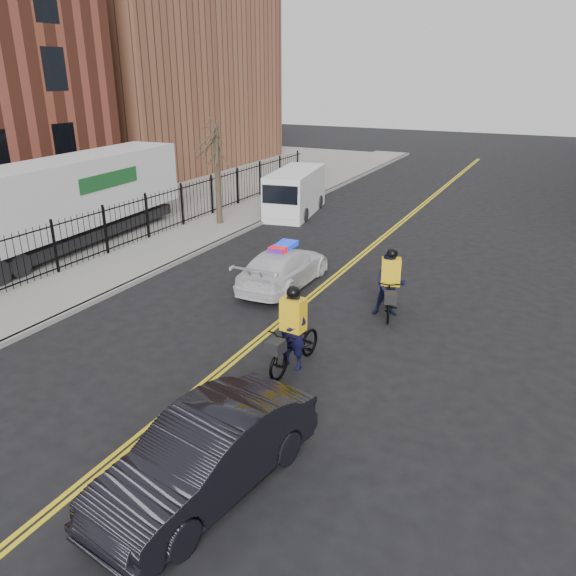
% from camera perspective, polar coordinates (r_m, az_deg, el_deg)
% --- Properties ---
extents(ground, '(120.00, 120.00, 0.00)m').
position_cam_1_polar(ground, '(15.43, -3.38, -5.57)').
color(ground, black).
rests_on(ground, ground).
extents(center_line_left, '(0.10, 60.00, 0.01)m').
position_cam_1_polar(center_line_left, '(22.22, 6.69, 2.88)').
color(center_line_left, yellow).
rests_on(center_line_left, ground).
extents(center_line_right, '(0.10, 60.00, 0.01)m').
position_cam_1_polar(center_line_right, '(22.17, 7.08, 2.82)').
color(center_line_right, yellow).
rests_on(center_line_right, ground).
extents(sidewalk, '(3.00, 60.00, 0.15)m').
position_cam_1_polar(sidewalk, '(25.53, -9.19, 5.35)').
color(sidewalk, gray).
rests_on(sidewalk, ground).
extents(curb, '(0.20, 60.00, 0.15)m').
position_cam_1_polar(curb, '(24.71, -6.33, 4.96)').
color(curb, gray).
rests_on(curb, ground).
extents(iron_fence, '(0.12, 28.00, 2.00)m').
position_cam_1_polar(iron_fence, '(26.18, -12.02, 7.65)').
color(iron_fence, black).
rests_on(iron_fence, ground).
extents(lot_pad, '(18.00, 60.00, 0.02)m').
position_cam_1_polar(lot_pad, '(32.65, -24.55, 7.06)').
color(lot_pad, gray).
rests_on(lot_pad, ground).
extents(warehouse_far, '(14.00, 18.00, 14.00)m').
position_cam_1_polar(warehouse_far, '(46.74, -14.32, 20.71)').
color(warehouse_far, brown).
rests_on(warehouse_far, ground).
extents(street_tree, '(3.20, 3.20, 4.80)m').
position_cam_1_polar(street_tree, '(26.51, -7.27, 13.68)').
color(street_tree, '#32281E').
rests_on(street_tree, sidewalk).
extents(police_cruiser, '(1.97, 4.62, 1.49)m').
position_cam_1_polar(police_cruiser, '(19.19, -0.46, 2.14)').
color(police_cruiser, white).
rests_on(police_cruiser, ground).
extents(dark_sedan, '(2.31, 4.80, 1.52)m').
position_cam_1_polar(dark_sedan, '(10.21, -8.24, -16.37)').
color(dark_sedan, black).
rests_on(dark_sedan, ground).
extents(cargo_van, '(2.79, 5.54, 2.22)m').
position_cam_1_polar(cargo_van, '(29.11, 0.65, 9.62)').
color(cargo_van, white).
rests_on(cargo_van, ground).
extents(semi_trailer, '(3.10, 11.80, 3.64)m').
position_cam_1_polar(semi_trailer, '(25.10, -20.98, 8.63)').
color(semi_trailer, silver).
rests_on(semi_trailer, ground).
extents(cyclist_near, '(0.99, 2.28, 2.17)m').
position_cam_1_polar(cyclist_near, '(13.87, 0.50, -5.29)').
color(cyclist_near, black).
rests_on(cyclist_near, ground).
extents(cyclist_far, '(1.23, 2.18, 2.13)m').
position_cam_1_polar(cyclist_far, '(17.02, 10.28, -0.16)').
color(cyclist_far, black).
rests_on(cyclist_far, ground).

